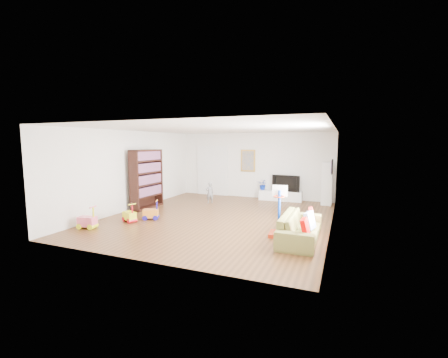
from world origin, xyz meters
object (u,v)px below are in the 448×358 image
at_px(sofa, 300,227).
at_px(bookshelf, 147,179).
at_px(basketball_hoop, 279,211).
at_px(media_console, 280,196).

bearing_deg(sofa, bookshelf, 73.71).
relative_size(sofa, basketball_hoop, 1.69).
relative_size(bookshelf, basketball_hoop, 1.65).
height_order(media_console, sofa, sofa).
height_order(sofa, basketball_hoop, basketball_hoop).
bearing_deg(basketball_hoop, bookshelf, 157.91).
distance_m(media_console, bookshelf, 5.23).
bearing_deg(basketball_hoop, media_console, 95.45).
distance_m(media_console, sofa, 4.94).
xyz_separation_m(bookshelf, basketball_hoop, (4.97, -1.50, -0.40)).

